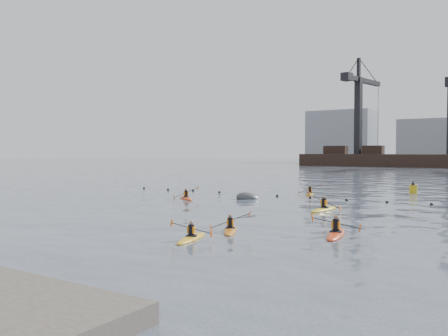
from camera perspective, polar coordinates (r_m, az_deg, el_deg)
The scene contains 10 objects.
ground at distance 20.91m, azimuth -16.85°, elevation -8.45°, with size 400.00×400.00×0.00m, color #3D4959.
float_line at distance 39.50m, azimuth 8.45°, elevation -3.44°, with size 33.24×0.73×0.24m.
kayaker_0 at distance 22.54m, azimuth 0.75°, elevation -7.38°, with size 1.85×2.78×1.07m.
kayaker_1 at distance 20.49m, azimuth -3.96°, elevation -8.34°, with size 1.89×2.89×0.93m.
kayaker_2 at distance 37.67m, azimuth -4.60°, elevation -3.60°, with size 2.72×2.38×1.14m.
kayaker_3 at distance 30.96m, azimuth 11.93°, elevation -4.83°, with size 2.35×3.45×1.26m.
kayaker_4 at distance 21.97m, azimuth 13.30°, elevation -7.65°, with size 2.19×3.34×1.05m.
kayaker_5 at distance 41.89m, azimuth 10.30°, elevation -3.06°, with size 2.00×3.04×1.13m.
mooring_buoy at distance 37.72m, azimuth 2.93°, elevation -3.73°, with size 2.04×1.21×1.02m, color #383B3D.
nav_buoy at distance 46.01m, azimuth 21.81°, elevation -2.36°, with size 0.69×0.69×1.26m.
Camera 1 is at (15.70, -13.29, 3.76)m, focal length 38.00 mm.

